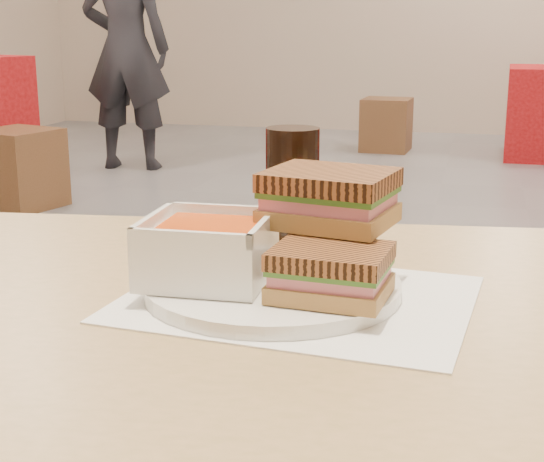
% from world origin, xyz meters
% --- Properties ---
extents(main_table, '(1.28, 0.84, 0.75)m').
position_xyz_m(main_table, '(0.10, -2.01, 0.64)').
color(main_table, tan).
rests_on(main_table, ground).
extents(tray_liner, '(0.36, 0.30, 0.00)m').
position_xyz_m(tray_liner, '(0.04, -2.00, 0.75)').
color(tray_liner, white).
rests_on(tray_liner, main_table).
extents(plate, '(0.26, 0.26, 0.01)m').
position_xyz_m(plate, '(0.01, -1.99, 0.76)').
color(plate, white).
rests_on(plate, tray_liner).
extents(soup_bowl, '(0.13, 0.13, 0.07)m').
position_xyz_m(soup_bowl, '(-0.06, -2.01, 0.80)').
color(soup_bowl, white).
rests_on(soup_bowl, plate).
extents(panini_lower, '(0.12, 0.10, 0.05)m').
position_xyz_m(panini_lower, '(0.08, -2.03, 0.79)').
color(panini_lower, tan).
rests_on(panini_lower, plate).
extents(panini_upper, '(0.14, 0.13, 0.06)m').
position_xyz_m(panini_upper, '(0.06, -1.95, 0.85)').
color(panini_upper, tan).
rests_on(panini_upper, panini_lower).
extents(cola_glass, '(0.07, 0.07, 0.14)m').
position_xyz_m(cola_glass, '(-0.02, -1.78, 0.82)').
color(cola_glass, black).
rests_on(cola_glass, main_table).
extents(bg_chair_0r, '(0.48, 0.48, 0.44)m').
position_xyz_m(bg_chair_0r, '(-2.27, 1.24, 0.22)').
color(bg_chair_0r, brown).
rests_on(bg_chair_0r, ground).
extents(bg_chair_2l, '(0.40, 0.40, 0.42)m').
position_xyz_m(bg_chair_2l, '(-0.51, 3.80, 0.21)').
color(bg_chair_2l, brown).
rests_on(bg_chair_2l, ground).
extents(patron_a, '(0.65, 0.46, 1.67)m').
position_xyz_m(patron_a, '(-2.18, 2.56, 0.84)').
color(patron_a, black).
rests_on(patron_a, ground).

